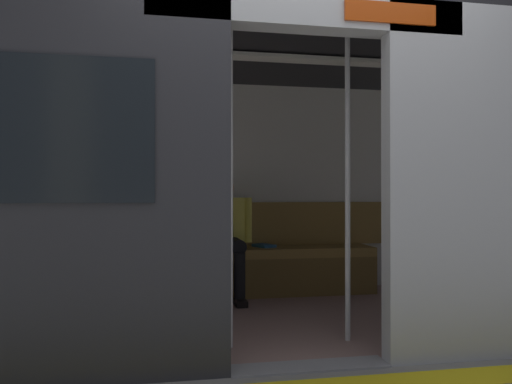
# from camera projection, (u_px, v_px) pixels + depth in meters

# --- Properties ---
(ground_plane) EXTENTS (60.00, 60.00, 0.00)m
(ground_plane) POSITION_uv_depth(u_px,v_px,m) (309.00, 367.00, 2.79)
(ground_plane) COLOR gray
(train_car) EXTENTS (6.40, 2.51, 2.27)m
(train_car) POSITION_uv_depth(u_px,v_px,m) (263.00, 134.00, 3.85)
(train_car) COLOR silver
(train_car) RESTS_ON ground_plane
(bench_seat) EXTENTS (2.51, 0.44, 0.47)m
(bench_seat) POSITION_uv_depth(u_px,v_px,m) (251.00, 259.00, 4.76)
(bench_seat) COLOR olive
(bench_seat) RESTS_ON ground_plane
(person_seated) EXTENTS (0.55, 0.68, 1.20)m
(person_seated) POSITION_uv_depth(u_px,v_px,m) (225.00, 227.00, 4.66)
(person_seated) COLOR #D8CC4C
(person_seated) RESTS_ON ground_plane
(handbag) EXTENTS (0.26, 0.15, 0.17)m
(handbag) POSITION_uv_depth(u_px,v_px,m) (182.00, 240.00, 4.72)
(handbag) COLOR maroon
(handbag) RESTS_ON bench_seat
(book) EXTENTS (0.23, 0.26, 0.03)m
(book) POSITION_uv_depth(u_px,v_px,m) (264.00, 246.00, 4.87)
(book) COLOR #26598C
(book) RESTS_ON bench_seat
(grab_pole_door) EXTENTS (0.04, 0.04, 2.13)m
(grab_pole_door) POSITION_uv_depth(u_px,v_px,m) (230.00, 184.00, 3.15)
(grab_pole_door) COLOR silver
(grab_pole_door) RESTS_ON ground_plane
(grab_pole_far) EXTENTS (0.04, 0.04, 2.13)m
(grab_pole_far) POSITION_uv_depth(u_px,v_px,m) (348.00, 185.00, 3.30)
(grab_pole_far) COLOR silver
(grab_pole_far) RESTS_ON ground_plane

